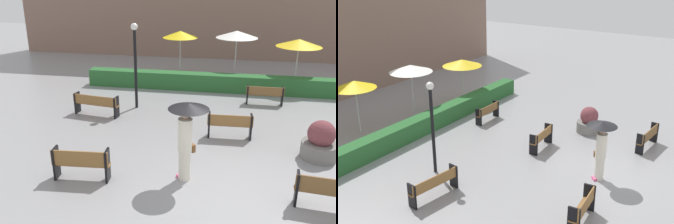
# 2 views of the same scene
# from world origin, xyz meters

# --- Properties ---
(ground_plane) EXTENTS (60.00, 60.00, 0.00)m
(ground_plane) POSITION_xyz_m (0.00, 0.00, 0.00)
(ground_plane) COLOR gray
(bench_back_row) EXTENTS (1.57, 0.34, 0.81)m
(bench_back_row) POSITION_xyz_m (2.03, 6.78, 0.48)
(bench_back_row) COLOR brown
(bench_back_row) RESTS_ON ground
(bench_near_left) EXTENTS (1.57, 0.50, 0.91)m
(bench_near_left) POSITION_xyz_m (-3.19, -0.40, 0.53)
(bench_near_left) COLOR olive
(bench_near_left) RESTS_ON ground
(bench_mid_center) EXTENTS (1.53, 0.42, 0.87)m
(bench_mid_center) POSITION_xyz_m (0.67, 3.07, 0.51)
(bench_mid_center) COLOR olive
(bench_mid_center) RESTS_ON ground
(bench_far_left) EXTENTS (1.89, 0.64, 0.84)m
(bench_far_left) POSITION_xyz_m (-4.57, 4.25, 0.51)
(bench_far_left) COLOR olive
(bench_far_left) RESTS_ON ground
(bench_near_right) EXTENTS (1.72, 0.49, 0.88)m
(bench_near_right) POSITION_xyz_m (3.14, -0.61, 0.52)
(bench_near_right) COLOR brown
(bench_near_right) RESTS_ON ground
(pedestrian_with_umbrella) EXTENTS (1.08, 1.08, 2.19)m
(pedestrian_with_umbrella) POSITION_xyz_m (-0.42, 0.17, 1.46)
(pedestrian_with_umbrella) COLOR silver
(pedestrian_with_umbrella) RESTS_ON ground
(planter_pot) EXTENTS (1.08, 1.08, 1.21)m
(planter_pot) POSITION_xyz_m (3.38, 2.12, 0.51)
(planter_pot) COLOR slate
(planter_pot) RESTS_ON ground
(lamp_post) EXTENTS (0.28, 0.28, 3.48)m
(lamp_post) POSITION_xyz_m (-3.24, 5.44, 2.16)
(lamp_post) COLOR black
(lamp_post) RESTS_ON ground
(patio_umbrella_yellow) EXTENTS (1.88, 1.88, 2.42)m
(patio_umbrella_yellow) POSITION_xyz_m (-2.26, 10.91, 2.24)
(patio_umbrella_yellow) COLOR silver
(patio_umbrella_yellow) RESTS_ON ground
(patio_umbrella_white) EXTENTS (2.12, 2.12, 2.57)m
(patio_umbrella_white) POSITION_xyz_m (0.70, 10.45, 2.39)
(patio_umbrella_white) COLOR silver
(patio_umbrella_white) RESTS_ON ground
(patio_umbrella_yellow_far) EXTENTS (2.12, 2.12, 2.39)m
(patio_umbrella_yellow_far) POSITION_xyz_m (3.61, 9.58, 2.21)
(patio_umbrella_yellow_far) COLOR silver
(patio_umbrella_yellow_far) RESTS_ON ground
(hedge_strip) EXTENTS (12.84, 0.70, 0.81)m
(hedge_strip) POSITION_xyz_m (0.03, 8.40, 0.40)
(hedge_strip) COLOR #28602D
(hedge_strip) RESTS_ON ground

